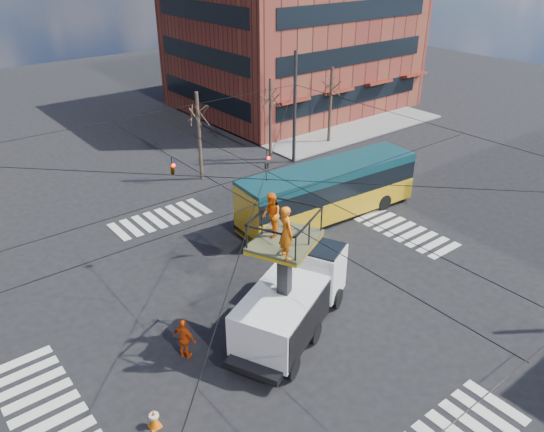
% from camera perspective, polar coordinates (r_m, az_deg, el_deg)
% --- Properties ---
extents(ground, '(120.00, 120.00, 0.00)m').
position_cam_1_polar(ground, '(24.53, -0.80, -8.77)').
color(ground, black).
rests_on(ground, ground).
extents(sidewalk_ne, '(18.00, 18.00, 0.12)m').
position_cam_1_polar(sidewalk_ne, '(51.45, 3.47, 11.10)').
color(sidewalk_ne, slate).
rests_on(sidewalk_ne, ground).
extents(crosswalks, '(22.40, 22.40, 0.02)m').
position_cam_1_polar(crosswalks, '(24.52, -0.80, -8.75)').
color(crosswalks, silver).
rests_on(crosswalks, ground).
extents(building_ne, '(20.06, 16.06, 14.00)m').
position_cam_1_polar(building_ne, '(52.81, 2.27, 19.27)').
color(building_ne, maroon).
rests_on(building_ne, ground).
extents(overhead_network, '(24.24, 24.24, 8.00)m').
position_cam_1_polar(overhead_network, '(22.52, -1.64, 0.49)').
color(overhead_network, '#2D2D30').
rests_on(overhead_network, ground).
extents(tree_a, '(2.00, 2.00, 6.00)m').
position_cam_1_polar(tree_a, '(35.23, -8.00, 10.91)').
color(tree_a, '#382B21').
rests_on(tree_a, ground).
extents(tree_b, '(2.00, 2.00, 6.00)m').
position_cam_1_polar(tree_b, '(38.49, -0.17, 12.59)').
color(tree_b, '#382B21').
rests_on(tree_b, ground).
extents(tree_c, '(2.00, 2.00, 6.00)m').
position_cam_1_polar(tree_c, '(42.35, 6.40, 13.81)').
color(tree_c, '#382B21').
rests_on(tree_c, ground).
extents(utility_truck, '(7.31, 5.08, 6.70)m').
position_cam_1_polar(utility_truck, '(21.59, 2.21, -7.57)').
color(utility_truck, black).
rests_on(utility_truck, ground).
extents(city_bus, '(11.45, 3.46, 3.20)m').
position_cam_1_polar(city_bus, '(30.80, 6.11, 2.78)').
color(city_bus, '#BF8812').
rests_on(city_bus, ground).
extents(traffic_cone, '(0.36, 0.36, 0.78)m').
position_cam_1_polar(traffic_cone, '(19.27, -12.56, -20.45)').
color(traffic_cone, orange).
rests_on(traffic_cone, ground).
extents(worker_ground, '(0.83, 1.14, 1.79)m').
position_cam_1_polar(worker_ground, '(21.19, -9.39, -12.92)').
color(worker_ground, '#D0420D').
rests_on(worker_ground, ground).
extents(flagger, '(0.98, 1.38, 1.94)m').
position_cam_1_polar(flagger, '(27.90, 0.13, -1.55)').
color(flagger, '#D95E0D').
rests_on(flagger, ground).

